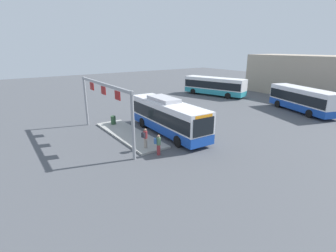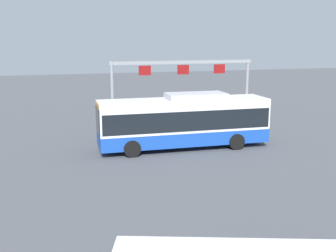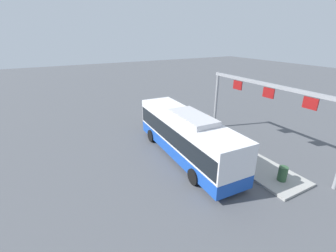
{
  "view_description": "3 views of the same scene",
  "coord_description": "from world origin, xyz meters",
  "px_view_note": "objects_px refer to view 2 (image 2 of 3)",
  "views": [
    {
      "loc": [
        19.25,
        -13.46,
        8.11
      ],
      "look_at": [
        1.47,
        -1.02,
        1.3
      ],
      "focal_mm": 26.94,
      "sensor_mm": 36.0,
      "label": 1
    },
    {
      "loc": [
        8.29,
        23.24,
        6.66
      ],
      "look_at": [
        0.86,
        -0.51,
        1.37
      ],
      "focal_mm": 43.19,
      "sensor_mm": 36.0,
      "label": 2
    },
    {
      "loc": [
        -12.38,
        8.2,
        8.33
      ],
      "look_at": [
        2.87,
        -0.15,
        1.36
      ],
      "focal_mm": 24.66,
      "sensor_mm": 36.0,
      "label": 3
    }
  ],
  "objects_px": {
    "person_boarding": "(133,122)",
    "person_waiting_near": "(113,126)",
    "bus_main": "(184,120)",
    "trash_bin": "(237,123)"
  },
  "relations": [
    {
      "from": "person_boarding",
      "to": "person_waiting_near",
      "type": "relative_size",
      "value": 1.0
    },
    {
      "from": "bus_main",
      "to": "trash_bin",
      "type": "xyz_separation_m",
      "value": [
        -5.44,
        -3.37,
        -1.2
      ]
    },
    {
      "from": "trash_bin",
      "to": "bus_main",
      "type": "bearing_deg",
      "value": 31.78
    },
    {
      "from": "person_waiting_near",
      "to": "trash_bin",
      "type": "distance_m",
      "value": 9.3
    },
    {
      "from": "bus_main",
      "to": "trash_bin",
      "type": "distance_m",
      "value": 6.51
    },
    {
      "from": "person_waiting_near",
      "to": "bus_main",
      "type": "bearing_deg",
      "value": 71.24
    },
    {
      "from": "bus_main",
      "to": "trash_bin",
      "type": "relative_size",
      "value": 11.87
    },
    {
      "from": "bus_main",
      "to": "person_waiting_near",
      "type": "distance_m",
      "value": 5.37
    },
    {
      "from": "bus_main",
      "to": "person_waiting_near",
      "type": "height_order",
      "value": "bus_main"
    },
    {
      "from": "person_boarding",
      "to": "trash_bin",
      "type": "distance_m",
      "value": 7.85
    }
  ]
}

